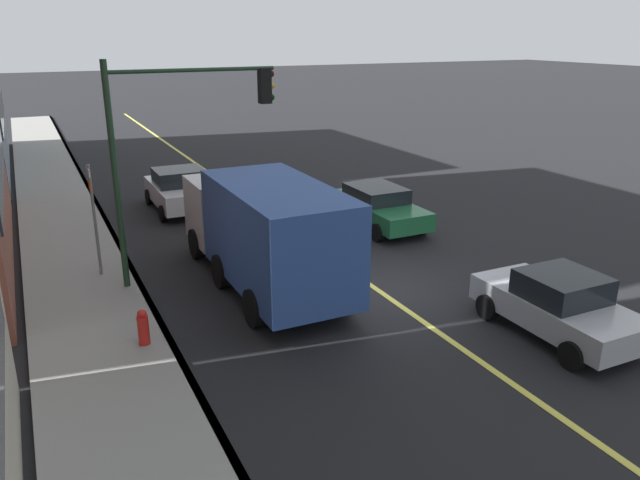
# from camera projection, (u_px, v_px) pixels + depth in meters

# --- Properties ---
(ground) EXTENTS (200.00, 200.00, 0.00)m
(ground) POSITION_uv_depth(u_px,v_px,m) (376.00, 289.00, 16.27)
(ground) COLOR black
(sidewalk_slab) EXTENTS (80.00, 2.86, 0.15)m
(sidewalk_slab) POSITION_uv_depth(u_px,v_px,m) (100.00, 342.00, 13.38)
(sidewalk_slab) COLOR gray
(sidewalk_slab) RESTS_ON ground
(curb_edge) EXTENTS (80.00, 0.16, 0.15)m
(curb_edge) POSITION_uv_depth(u_px,v_px,m) (163.00, 329.00, 13.94)
(curb_edge) COLOR slate
(curb_edge) RESTS_ON ground
(lane_stripe_center) EXTENTS (80.00, 0.16, 0.01)m
(lane_stripe_center) POSITION_uv_depth(u_px,v_px,m) (376.00, 289.00, 16.26)
(lane_stripe_center) COLOR #D8CC4C
(lane_stripe_center) RESTS_ON ground
(car_silver) EXTENTS (3.86, 1.90, 1.46)m
(car_silver) POSITION_uv_depth(u_px,v_px,m) (558.00, 305.00, 13.64)
(car_silver) COLOR #A8AAB2
(car_silver) RESTS_ON ground
(car_green) EXTENTS (4.35, 1.92, 1.38)m
(car_green) POSITION_uv_depth(u_px,v_px,m) (377.00, 206.00, 21.33)
(car_green) COLOR #1E6038
(car_green) RESTS_ON ground
(car_white) EXTENTS (3.87, 2.08, 1.57)m
(car_white) POSITION_uv_depth(u_px,v_px,m) (180.00, 190.00, 23.22)
(car_white) COLOR silver
(car_white) RESTS_ON ground
(truck_blue) EXTENTS (7.28, 2.52, 2.91)m
(truck_blue) POSITION_uv_depth(u_px,v_px,m) (265.00, 229.00, 16.05)
(truck_blue) COLOR silver
(truck_blue) RESTS_ON ground
(traffic_light_mast) EXTENTS (0.28, 4.33, 5.83)m
(traffic_light_mast) POSITION_uv_depth(u_px,v_px,m) (178.00, 133.00, 15.55)
(traffic_light_mast) COLOR #1E3823
(traffic_light_mast) RESTS_ON ground
(street_sign_post) EXTENTS (0.60, 0.08, 3.19)m
(street_sign_post) POSITION_uv_depth(u_px,v_px,m) (94.00, 214.00, 16.33)
(street_sign_post) COLOR slate
(street_sign_post) RESTS_ON ground
(fire_hydrant) EXTENTS (0.24, 0.24, 0.94)m
(fire_hydrant) POSITION_uv_depth(u_px,v_px,m) (143.00, 330.00, 13.04)
(fire_hydrant) COLOR red
(fire_hydrant) RESTS_ON ground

